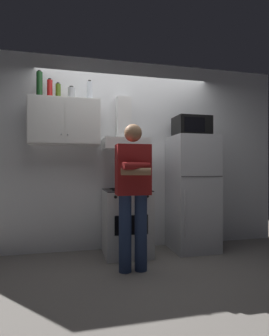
{
  "coord_description": "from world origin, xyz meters",
  "views": [
    {
      "loc": [
        -0.79,
        -3.31,
        1.14
      ],
      "look_at": [
        0.0,
        0.0,
        1.15
      ],
      "focal_mm": 29.1,
      "sensor_mm": 36.0,
      "label": 1
    }
  ],
  "objects": [
    {
      "name": "upper_cabinet",
      "position": [
        -0.85,
        0.37,
        1.75
      ],
      "size": [
        0.9,
        0.37,
        0.6
      ],
      "color": "white"
    },
    {
      "name": "range_hood",
      "position": [
        -0.05,
        0.38,
        1.6
      ],
      "size": [
        0.6,
        0.44,
        0.75
      ],
      "color": "white"
    },
    {
      "name": "person_standing",
      "position": [
        -0.1,
        -0.36,
        0.9
      ],
      "size": [
        0.38,
        0.33,
        1.64
      ],
      "color": "navy",
      "rests_on": "ground_plane"
    },
    {
      "name": "stove_oven",
      "position": [
        -0.05,
        0.25,
        0.43
      ],
      "size": [
        0.6,
        0.62,
        0.87
      ],
      "color": "silver",
      "rests_on": "ground_plane"
    },
    {
      "name": "cooking_pot",
      "position": [
        0.08,
        0.13,
        0.92
      ],
      "size": [
        0.29,
        0.19,
        0.09
      ],
      "color": "#B7BABF",
      "rests_on": "stove_oven"
    },
    {
      "name": "bottle_wine_green",
      "position": [
        -1.17,
        0.34,
        2.22
      ],
      "size": [
        0.08,
        0.08,
        0.34
      ],
      "color": "#19471E",
      "rests_on": "upper_cabinet"
    },
    {
      "name": "ground_plane",
      "position": [
        0.0,
        0.0,
        0.0
      ],
      "size": [
        7.0,
        7.0,
        0.0
      ],
      "primitive_type": "plane",
      "color": "slate"
    },
    {
      "name": "refrigerator",
      "position": [
        0.9,
        0.25,
        0.8
      ],
      "size": [
        0.6,
        0.62,
        1.6
      ],
      "color": "silver",
      "rests_on": "ground_plane"
    },
    {
      "name": "bottle_canister_steel",
      "position": [
        -0.77,
        0.38,
        2.13
      ],
      "size": [
        0.09,
        0.09,
        0.18
      ],
      "color": "#B2B5BA",
      "rests_on": "upper_cabinet"
    },
    {
      "name": "microwave",
      "position": [
        0.9,
        0.27,
        1.74
      ],
      "size": [
        0.48,
        0.37,
        0.28
      ],
      "color": "black",
      "rests_on": "refrigerator"
    },
    {
      "name": "bottle_olive_oil",
      "position": [
        -0.94,
        0.4,
        2.15
      ],
      "size": [
        0.07,
        0.07,
        0.22
      ],
      "color": "#4C6B19",
      "rests_on": "upper_cabinet"
    },
    {
      "name": "bottle_vodka_clear",
      "position": [
        -0.53,
        0.39,
        2.18
      ],
      "size": [
        0.07,
        0.07,
        0.28
      ],
      "color": "silver",
      "rests_on": "upper_cabinet"
    },
    {
      "name": "back_wall_tiled",
      "position": [
        0.0,
        0.6,
        1.35
      ],
      "size": [
        4.8,
        0.1,
        2.7
      ],
      "primitive_type": "cube",
      "color": "white",
      "rests_on": "ground_plane"
    },
    {
      "name": "bottle_soda_red",
      "position": [
        -1.04,
        0.39,
        2.18
      ],
      "size": [
        0.07,
        0.07,
        0.27
      ],
      "color": "red",
      "rests_on": "upper_cabinet"
    }
  ]
}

